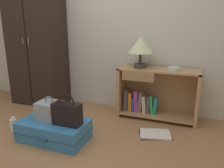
# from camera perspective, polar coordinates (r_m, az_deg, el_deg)

# --- Properties ---
(ground_plane) EXTENTS (9.00, 9.00, 0.00)m
(ground_plane) POSITION_cam_1_polar(r_m,az_deg,el_deg) (2.36, -13.42, -17.35)
(ground_plane) COLOR #9E7047
(back_wall) EXTENTS (6.40, 0.10, 2.60)m
(back_wall) POSITION_cam_1_polar(r_m,az_deg,el_deg) (3.33, 0.10, 16.18)
(back_wall) COLOR beige
(back_wall) RESTS_ON ground_plane
(wardrobe) EXTENTS (0.84, 0.47, 2.03)m
(wardrobe) POSITION_cam_1_polar(r_m,az_deg,el_deg) (3.65, -18.92, 10.82)
(wardrobe) COLOR black
(wardrobe) RESTS_ON ground_plane
(bookshelf) EXTENTS (1.04, 0.38, 0.69)m
(bookshelf) POSITION_cam_1_polar(r_m,az_deg,el_deg) (3.05, 10.80, -2.44)
(bookshelf) COLOR tan
(bookshelf) RESTS_ON ground_plane
(table_lamp) EXTENTS (0.33, 0.33, 0.40)m
(table_lamp) POSITION_cam_1_polar(r_m,az_deg,el_deg) (2.94, 7.41, 9.64)
(table_lamp) COLOR #3D3838
(table_lamp) RESTS_ON bookshelf
(bowl) EXTENTS (0.15, 0.15, 0.04)m
(bowl) POSITION_cam_1_polar(r_m,az_deg,el_deg) (2.88, 15.74, 3.78)
(bowl) COLOR silver
(bowl) RESTS_ON bookshelf
(suitcase_large) EXTENTS (0.76, 0.45, 0.22)m
(suitcase_large) POSITION_cam_1_polar(r_m,az_deg,el_deg) (2.60, -14.72, -11.43)
(suitcase_large) COLOR teal
(suitcase_large) RESTS_ON ground_plane
(train_case) EXTENTS (0.26, 0.23, 0.27)m
(train_case) POSITION_cam_1_polar(r_m,az_deg,el_deg) (2.57, -15.79, -6.60)
(train_case) COLOR #8E99A3
(train_case) RESTS_ON suitcase_large
(handbag) EXTENTS (0.30, 0.14, 0.35)m
(handbag) POSITION_cam_1_polar(r_m,az_deg,el_deg) (2.39, -11.53, -7.46)
(handbag) COLOR black
(handbag) RESTS_ON suitcase_large
(bottle) EXTENTS (0.08, 0.08, 0.19)m
(bottle) POSITION_cam_1_polar(r_m,az_deg,el_deg) (2.92, -24.02, -9.70)
(bottle) COLOR white
(bottle) RESTS_ON ground_plane
(open_book_on_floor) EXTENTS (0.43, 0.37, 0.02)m
(open_book_on_floor) POSITION_cam_1_polar(r_m,az_deg,el_deg) (2.70, 11.07, -12.57)
(open_book_on_floor) COLOR white
(open_book_on_floor) RESTS_ON ground_plane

